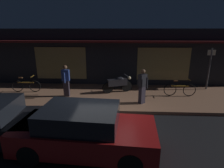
{
  "coord_description": "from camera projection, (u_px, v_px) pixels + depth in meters",
  "views": [
    {
      "loc": [
        0.58,
        -6.3,
        3.58
      ],
      "look_at": [
        0.16,
        2.4,
        0.95
      ],
      "focal_mm": 29.36,
      "sensor_mm": 36.0,
      "label": 1
    }
  ],
  "objects": [
    {
      "name": "person_photographer",
      "position": [
        66.0,
        80.0,
        9.49
      ],
      "size": [
        0.39,
        0.61,
        1.67
      ],
      "color": "#28232D",
      "rests_on": "sidewalk_slab"
    },
    {
      "name": "storefront_building",
      "position": [
        112.0,
        56.0,
        12.67
      ],
      "size": [
        18.0,
        3.3,
        3.6
      ],
      "color": "black",
      "rests_on": "ground_plane"
    },
    {
      "name": "ground_plane",
      "position": [
        105.0,
        125.0,
        7.08
      ],
      "size": [
        60.0,
        60.0,
        0.0
      ],
      "primitive_type": "plane",
      "color": "black"
    },
    {
      "name": "bicycle_extra",
      "position": [
        26.0,
        86.0,
        10.31
      ],
      "size": [
        1.66,
        0.42,
        0.91
      ],
      "color": "black",
      "rests_on": "sidewalk_slab"
    },
    {
      "name": "sign_post",
      "position": [
        209.0,
        66.0,
        10.51
      ],
      "size": [
        0.44,
        0.09,
        2.4
      ],
      "color": "#47474C",
      "rests_on": "sidewalk_slab"
    },
    {
      "name": "bicycle_parked",
      "position": [
        180.0,
        89.0,
        9.67
      ],
      "size": [
        1.66,
        0.42,
        0.91
      ],
      "color": "black",
      "rests_on": "sidewalk_slab"
    },
    {
      "name": "person_bystander",
      "position": [
        142.0,
        86.0,
        8.57
      ],
      "size": [
        0.47,
        0.52,
        1.67
      ],
      "color": "#28232D",
      "rests_on": "sidewalk_slab"
    },
    {
      "name": "parked_car_across",
      "position": [
        84.0,
        130.0,
        5.41
      ],
      "size": [
        4.21,
        2.04,
        1.42
      ],
      "color": "black",
      "rests_on": "ground_plane"
    },
    {
      "name": "sidewalk_slab",
      "position": [
        110.0,
        96.0,
        9.93
      ],
      "size": [
        18.0,
        4.0,
        0.15
      ],
      "primitive_type": "cube",
      "color": "#8C6047",
      "rests_on": "ground_plane"
    },
    {
      "name": "motorcycle",
      "position": [
        118.0,
        84.0,
        10.2
      ],
      "size": [
        1.64,
        0.79,
        0.97
      ],
      "color": "black",
      "rests_on": "sidewalk_slab"
    }
  ]
}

